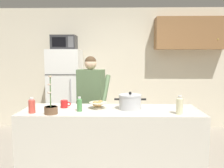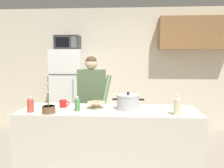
# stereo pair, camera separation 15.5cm
# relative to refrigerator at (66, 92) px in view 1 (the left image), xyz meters

# --- Properties ---
(back_wall_unit) EXTENTS (6.00, 0.48, 2.60)m
(back_wall_unit) POSITION_rel_refrigerator_xyz_m (1.22, 0.42, 0.56)
(back_wall_unit) COLOR beige
(back_wall_unit) RESTS_ON ground
(kitchen_island) EXTENTS (2.18, 0.68, 0.92)m
(kitchen_island) POSITION_rel_refrigerator_xyz_m (0.98, -1.85, -0.39)
(kitchen_island) COLOR silver
(kitchen_island) RESTS_ON ground
(refrigerator) EXTENTS (0.64, 0.68, 1.71)m
(refrigerator) POSITION_rel_refrigerator_xyz_m (0.00, 0.00, 0.00)
(refrigerator) COLOR white
(refrigerator) RESTS_ON ground
(microwave) EXTENTS (0.48, 0.37, 0.28)m
(microwave) POSITION_rel_refrigerator_xyz_m (0.00, -0.02, 0.99)
(microwave) COLOR #2D2D30
(microwave) RESTS_ON refrigerator
(person_near_pot) EXTENTS (0.55, 0.50, 1.58)m
(person_near_pot) POSITION_rel_refrigerator_xyz_m (0.65, -1.12, 0.12)
(person_near_pot) COLOR #726656
(person_near_pot) RESTS_ON ground
(cooking_pot) EXTENTS (0.39, 0.28, 0.22)m
(cooking_pot) POSITION_rel_refrigerator_xyz_m (1.22, -1.84, 0.16)
(cooking_pot) COLOR silver
(cooking_pot) RESTS_ON kitchen_island
(coffee_mug) EXTENTS (0.13, 0.09, 0.10)m
(coffee_mug) POSITION_rel_refrigerator_xyz_m (0.39, -1.76, 0.11)
(coffee_mug) COLOR red
(coffee_mug) RESTS_ON kitchen_island
(bread_bowl) EXTENTS (0.23, 0.23, 0.10)m
(bread_bowl) POSITION_rel_refrigerator_xyz_m (0.82, -1.80, 0.12)
(bread_bowl) COLOR beige
(bread_bowl) RESTS_ON kitchen_island
(bottle_near_edge) EXTENTS (0.06, 0.06, 0.18)m
(bottle_near_edge) POSITION_rel_refrigerator_xyz_m (0.61, -1.95, 0.15)
(bottle_near_edge) COLOR #4C8C4C
(bottle_near_edge) RESTS_ON kitchen_island
(bottle_mid_counter) EXTENTS (0.07, 0.07, 0.22)m
(bottle_mid_counter) POSITION_rel_refrigerator_xyz_m (1.76, -2.07, 0.17)
(bottle_mid_counter) COLOR beige
(bottle_mid_counter) RESTS_ON kitchen_island
(bottle_far_corner) EXTENTS (0.08, 0.08, 0.18)m
(bottle_far_corner) POSITION_rel_refrigerator_xyz_m (0.07, -2.04, 0.16)
(bottle_far_corner) COLOR #D84C3F
(bottle_far_corner) RESTS_ON kitchen_island
(potted_orchid) EXTENTS (0.15, 0.15, 0.45)m
(potted_orchid) POSITION_rel_refrigerator_xyz_m (0.31, -2.08, 0.13)
(potted_orchid) COLOR brown
(potted_orchid) RESTS_ON kitchen_island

